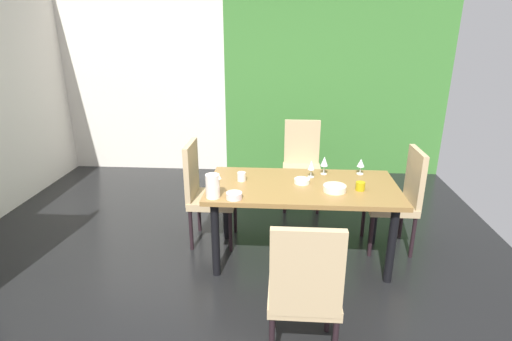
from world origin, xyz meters
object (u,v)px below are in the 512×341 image
object	(u,v)px
chair_left_far	(204,189)
wine_glass_center	(324,162)
serving_bowl_rear	(302,181)
serving_bowl_corner	(234,196)
dining_table	(302,194)
wine_glass_near_window	(361,163)
pitcher_east	(213,186)
serving_bowl_front	(335,188)
cup_south	(360,186)
chair_right_far	(400,195)
chair_head_near	(304,288)
wine_glass_left	(311,166)
chair_head_far	(302,161)
cup_near_shelf	(242,177)

from	to	relation	value
chair_left_far	wine_glass_center	xyz separation A→B (m)	(1.14, 0.03, 0.30)
serving_bowl_rear	serving_bowl_corner	size ratio (longest dim) A/B	1.05
dining_table	chair_left_far	world-z (taller)	chair_left_far
wine_glass_near_window	pitcher_east	bearing A→B (deg)	-153.43
serving_bowl_front	wine_glass_near_window	bearing A→B (deg)	56.77
dining_table	serving_bowl_corner	world-z (taller)	serving_bowl_corner
cup_south	pitcher_east	bearing A→B (deg)	-168.95
serving_bowl_front	dining_table	bearing A→B (deg)	154.38
dining_table	chair_right_far	bearing A→B (deg)	15.69
dining_table	chair_right_far	world-z (taller)	chair_right_far
wine_glass_near_window	serving_bowl_corner	size ratio (longest dim) A/B	1.15
wine_glass_near_window	serving_bowl_corner	distance (m)	1.30
chair_head_near	chair_right_far	xyz separation A→B (m)	(0.96, 1.50, -0.01)
wine_glass_near_window	wine_glass_left	distance (m)	0.48
chair_left_far	serving_bowl_rear	size ratio (longest dim) A/B	7.42
cup_south	pitcher_east	world-z (taller)	pitcher_east
chair_left_far	pitcher_east	bearing A→B (deg)	18.54
cup_south	wine_glass_center	bearing A→B (deg)	125.52
chair_right_far	cup_south	world-z (taller)	chair_right_far
chair_head_far	chair_right_far	distance (m)	1.31
chair_head_far	serving_bowl_front	world-z (taller)	chair_head_far
chair_left_far	serving_bowl_corner	bearing A→B (deg)	31.59
wine_glass_center	chair_right_far	bearing A→B (deg)	-2.22
serving_bowl_rear	serving_bowl_corner	xyz separation A→B (m)	(-0.56, -0.38, 0.01)
serving_bowl_rear	cup_south	bearing A→B (deg)	-15.18
serving_bowl_rear	cup_near_shelf	world-z (taller)	cup_near_shelf
serving_bowl_rear	cup_near_shelf	size ratio (longest dim) A/B	1.73
wine_glass_left	serving_bowl_front	bearing A→B (deg)	-61.18
chair_right_far	serving_bowl_corner	bearing A→B (deg)	111.98
serving_bowl_rear	pitcher_east	world-z (taller)	pitcher_east
chair_right_far	serving_bowl_front	bearing A→B (deg)	120.16
chair_left_far	dining_table	bearing A→B (deg)	74.35
chair_head_far	wine_glass_center	bearing A→B (deg)	99.67
wine_glass_left	serving_bowl_front	distance (m)	0.38
cup_near_shelf	chair_left_far	bearing A→B (deg)	152.95
wine_glass_center	serving_bowl_rear	distance (m)	0.34
wine_glass_near_window	serving_bowl_corner	world-z (taller)	wine_glass_near_window
serving_bowl_corner	cup_near_shelf	xyz separation A→B (m)	(0.02, 0.40, 0.01)
chair_right_far	pitcher_east	bearing A→B (deg)	109.51
dining_table	wine_glass_near_window	xyz separation A→B (m)	(0.55, 0.32, 0.20)
wine_glass_near_window	wine_glass_left	world-z (taller)	wine_glass_left
chair_head_far	cup_south	xyz separation A→B (m)	(0.43, -1.33, 0.22)
chair_right_far	cup_near_shelf	distance (m)	1.51
dining_table	cup_south	xyz separation A→B (m)	(0.48, -0.09, 0.13)
chair_head_far	wine_glass_left	distance (m)	1.08
chair_left_far	serving_bowl_corner	xyz separation A→B (m)	(0.37, -0.60, 0.20)
wine_glass_near_window	cup_south	world-z (taller)	wine_glass_near_window
wine_glass_left	serving_bowl_front	size ratio (longest dim) A/B	0.84
dining_table	cup_south	size ratio (longest dim) A/B	20.92
cup_south	chair_left_far	bearing A→B (deg)	166.02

